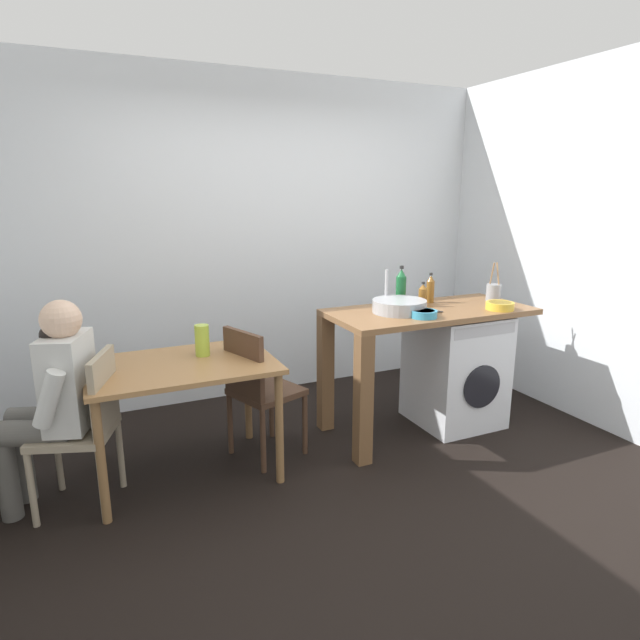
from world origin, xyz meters
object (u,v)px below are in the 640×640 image
chair_person_seat (87,422)px  washing_machine (455,368)px  bottle_squat_brown (423,295)px  mixing_bowl (424,313)px  seated_person (53,396)px  chair_opposite (258,386)px  bottle_clear_small (430,289)px  vase (202,340)px  colander (500,305)px  bottle_tall_green (401,287)px  dining_table (183,378)px  utensil_crock (493,292)px

chair_person_seat → washing_machine: (2.59, 0.08, -0.08)m
washing_machine → bottle_squat_brown: bottle_squat_brown is taller
mixing_bowl → seated_person: bearing=175.9°
chair_opposite → bottle_clear_small: size_ratio=3.93×
bottle_squat_brown → chair_person_seat: bearing=-175.3°
chair_opposite → seated_person: bearing=-105.3°
washing_machine → bottle_squat_brown: bearing=157.6°
chair_person_seat → vase: vase is taller
mixing_bowl → colander: 0.65m
chair_person_seat → bottle_squat_brown: size_ratio=4.92×
bottle_squat_brown → colander: 0.55m
washing_machine → vase: 1.94m
washing_machine → bottle_tall_green: (-0.36, 0.24, 0.62)m
chair_opposite → mixing_bowl: mixing_bowl is taller
mixing_bowl → vase: size_ratio=0.92×
dining_table → utensil_crock: bearing=0.3°
seated_person → bottle_clear_small: bearing=-66.0°
bottle_clear_small → mixing_bowl: size_ratio=1.25×
chair_person_seat → chair_opposite: bearing=-62.8°
utensil_crock → bottle_clear_small: bearing=163.3°
bottle_tall_green → mixing_bowl: (-0.10, -0.44, -0.10)m
dining_table → bottle_squat_brown: (1.78, 0.07, 0.36)m
dining_table → bottle_squat_brown: bottle_squat_brown is taller
bottle_squat_brown → washing_machine: bearing=-22.4°
dining_table → bottle_tall_green: size_ratio=3.78×
bottle_clear_small → dining_table: bearing=-175.2°
chair_opposite → bottle_tall_green: bearing=78.6°
chair_person_seat → seated_person: bearing=90.0°
seated_person → colander: seated_person is taller
mixing_bowl → colander: size_ratio=0.91×
dining_table → mixing_bowl: (1.58, -0.24, 0.30)m
mixing_bowl → bottle_clear_small: bearing=49.7°
mixing_bowl → washing_machine: bearing=23.3°
seated_person → bottle_clear_small: size_ratio=5.23×
seated_person → vase: seated_person is taller
chair_person_seat → utensil_crock: size_ratio=3.00×
dining_table → chair_opposite: (0.48, 0.02, -0.14)m
dining_table → colander: size_ratio=5.50×
bottle_clear_small → vase: (-1.77, -0.06, -0.18)m
dining_table → colander: (2.23, -0.26, 0.31)m
seated_person → bottle_squat_brown: size_ratio=6.55×
washing_machine → utensil_crock: bearing=8.1°
colander → bottle_squat_brown: bearing=143.9°
dining_table → bottle_clear_small: bottle_clear_small is taller
seated_person → utensil_crock: (3.11, 0.08, 0.32)m
bottle_tall_green → chair_opposite: bearing=-171.5°
bottle_tall_green → utensil_crock: (0.73, -0.19, -0.06)m
washing_machine → seated_person: bearing=-179.3°
bottle_tall_green → bottle_clear_small: bottle_tall_green is taller
dining_table → chair_opposite: bearing=2.9°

